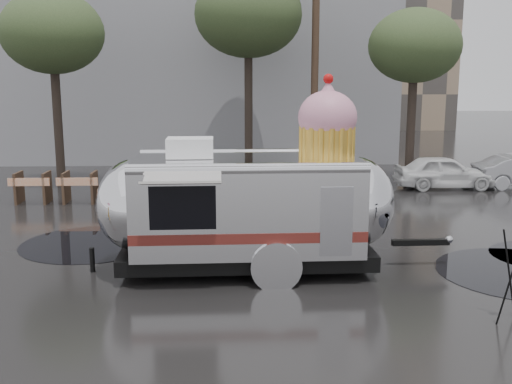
{
  "coord_description": "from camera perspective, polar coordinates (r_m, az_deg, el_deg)",
  "views": [
    {
      "loc": [
        -0.61,
        -9.1,
        4.03
      ],
      "look_at": [
        -0.15,
        3.04,
        1.66
      ],
      "focal_mm": 42.0,
      "sensor_mm": 36.0,
      "label": 1
    }
  ],
  "objects": [
    {
      "name": "ground",
      "position": [
        9.97,
        1.59,
        -12.8
      ],
      "size": [
        120.0,
        120.0,
        0.0
      ],
      "primitive_type": "plane",
      "color": "black",
      "rests_on": "ground"
    },
    {
      "name": "puddles",
      "position": [
        13.76,
        9.39,
        -6.13
      ],
      "size": [
        13.67,
        6.04,
        0.01
      ],
      "color": "black",
      "rests_on": "ground"
    },
    {
      "name": "grey_building",
      "position": [
        33.37,
        -8.27,
        15.16
      ],
      "size": [
        22.0,
        12.0,
        13.0
      ],
      "primitive_type": "cube",
      "color": "slate",
      "rests_on": "ground"
    },
    {
      "name": "utility_pole",
      "position": [
        23.32,
        5.64,
        12.43
      ],
      "size": [
        1.6,
        0.28,
        9.0
      ],
      "color": "#473323",
      "rests_on": "ground"
    },
    {
      "name": "tree_left",
      "position": [
        23.05,
        -18.83,
        14.08
      ],
      "size": [
        3.64,
        3.64,
        6.95
      ],
      "color": "#382D26",
      "rests_on": "ground"
    },
    {
      "name": "tree_mid",
      "position": [
        24.22,
        -0.73,
        16.5
      ],
      "size": [
        4.2,
        4.2,
        8.03
      ],
      "color": "#382D26",
      "rests_on": "ground"
    },
    {
      "name": "tree_right",
      "position": [
        23.09,
        14.88,
        13.22
      ],
      "size": [
        3.36,
        3.36,
        6.42
      ],
      "color": "#382D26",
      "rests_on": "ground"
    },
    {
      "name": "barricade_row",
      "position": [
        20.0,
        -16.42,
        0.48
      ],
      "size": [
        4.3,
        0.8,
        1.0
      ],
      "color": "#473323",
      "rests_on": "ground"
    },
    {
      "name": "airstream_trailer",
      "position": [
        12.41,
        -0.48,
        -0.93
      ],
      "size": [
        7.71,
        3.02,
        4.15
      ],
      "rotation": [
        0.0,
        0.0,
        0.02
      ],
      "color": "silver",
      "rests_on": "ground"
    }
  ]
}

